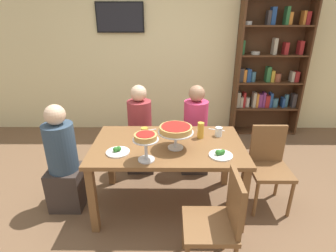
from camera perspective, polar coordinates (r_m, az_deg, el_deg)
name	(u,v)px	position (r m, az deg, el deg)	size (l,w,h in m)	color
ground_plane	(168,204)	(3.04, -0.01, -16.42)	(12.00, 12.00, 0.00)	brown
rear_partition	(169,49)	(4.58, 0.16, 16.32)	(8.00, 0.12, 2.80)	beige
dining_table	(168,152)	(2.68, -0.01, -5.68)	(1.50, 0.90, 0.74)	brown
bookshelf	(269,70)	(4.73, 21.02, 11.27)	(1.10, 0.30, 2.21)	#4C2D19
television	(120,17)	(4.53, -10.34, 22.11)	(0.75, 0.05, 0.45)	black
diner_far_right	(195,135)	(3.42, 5.85, -2.03)	(0.34, 0.34, 1.15)	#382D28
diner_far_left	(140,135)	(3.43, -5.98, -1.95)	(0.34, 0.34, 1.15)	#382D28
diner_head_west	(64,165)	(2.95, -21.59, -7.94)	(0.34, 0.34, 1.15)	#382D28
chair_head_east	(269,163)	(3.00, 20.97, -7.48)	(0.40, 0.40, 0.87)	brown
chair_near_right	(219,220)	(2.16, 10.88, -19.32)	(0.40, 0.40, 0.87)	brown
deep_dish_pizza_stand	(176,130)	(2.47, 1.69, -0.95)	(0.34, 0.34, 0.23)	silver
personal_pizza_stand	(146,140)	(2.27, -4.85, -3.07)	(0.23, 0.23, 0.25)	silver
salad_plate_near_diner	(118,151)	(2.50, -10.82, -5.41)	(0.22, 0.22, 0.06)	white
salad_plate_far_diner	(221,154)	(2.45, 11.30, -6.00)	(0.22, 0.22, 0.06)	white
salad_plate_spare	(183,130)	(2.90, 3.17, -0.93)	(0.23, 0.23, 0.07)	white
beer_glass_amber_tall	(201,130)	(2.74, 7.07, -0.93)	(0.07, 0.07, 0.17)	gold
beer_glass_amber_short	(145,134)	(2.68, -5.08, -1.78)	(0.07, 0.07, 0.14)	gold
water_glass_clear_near	(219,132)	(2.83, 10.88, -1.23)	(0.07, 0.07, 0.10)	white
cutlery_fork_near	(149,130)	(2.94, -4.24, -0.90)	(0.18, 0.02, 0.01)	silver
cutlery_knife_near	(217,130)	(2.99, 10.46, -0.81)	(0.18, 0.02, 0.01)	silver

